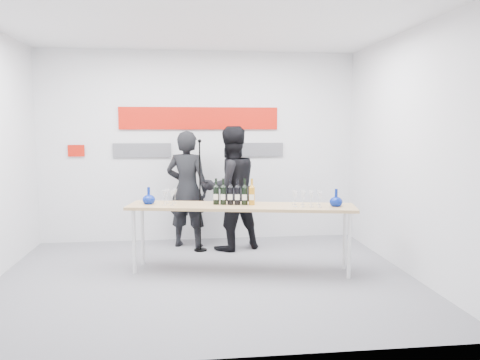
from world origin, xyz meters
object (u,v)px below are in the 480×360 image
object	(u,v)px
presenter_right	(230,188)
mic_stand	(200,217)
presenter_left	(187,189)
tasting_table	(241,210)

from	to	relation	value
presenter_right	mic_stand	size ratio (longest dim) A/B	1.11
presenter_right	mic_stand	world-z (taller)	presenter_right
presenter_left	presenter_right	world-z (taller)	presenter_right
presenter_left	mic_stand	distance (m)	0.51
presenter_left	presenter_right	distance (m)	0.68
mic_stand	tasting_table	bearing A→B (deg)	-75.49
presenter_left	mic_stand	xyz separation A→B (m)	(0.18, -0.28, -0.38)
tasting_table	presenter_left	distance (m)	1.48
presenter_left	presenter_right	size ratio (longest dim) A/B	0.97
tasting_table	presenter_left	xyz separation A→B (m)	(-0.66, 1.32, 0.10)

